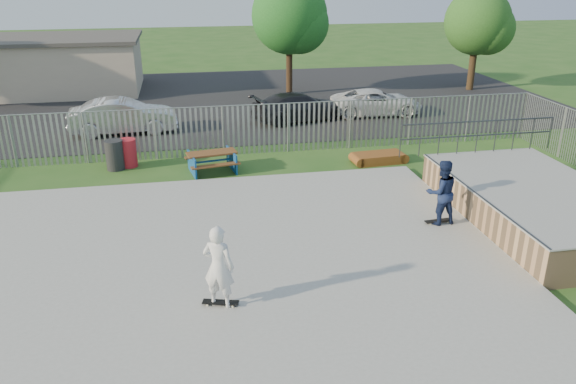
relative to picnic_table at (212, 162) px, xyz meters
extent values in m
plane|color=#2B581E|center=(-0.43, -7.15, -0.38)|extent=(120.00, 120.00, 0.00)
cube|color=#9D9D98|center=(-0.43, -7.15, -0.31)|extent=(15.00, 12.00, 0.15)
cube|color=tan|center=(9.07, -6.15, 0.14)|extent=(4.00, 7.00, 1.05)
cube|color=#9E9E99|center=(9.07, -6.15, 0.69)|extent=(4.05, 7.05, 0.04)
cylinder|color=#383A3F|center=(7.09, -6.15, 0.70)|extent=(0.06, 7.00, 0.06)
cube|color=brown|center=(0.00, 0.00, 0.34)|extent=(1.87, 0.98, 0.06)
cube|color=brown|center=(0.10, -0.59, 0.05)|extent=(1.80, 0.57, 0.05)
cube|color=brown|center=(-0.10, 0.59, 0.05)|extent=(1.80, 0.57, 0.05)
cube|color=navy|center=(0.00, 0.00, -0.02)|extent=(1.79, 1.63, 0.73)
cube|color=brown|center=(6.36, -0.13, -0.20)|extent=(1.87, 1.04, 0.36)
cylinder|color=red|center=(-3.06, 1.17, 0.15)|extent=(0.64, 0.64, 1.06)
cylinder|color=#232426|center=(-3.52, 0.93, 0.17)|extent=(0.67, 0.67, 1.11)
cube|color=black|center=(-0.43, 11.85, -0.37)|extent=(40.00, 18.00, 0.02)
imported|color=silver|center=(-3.59, 5.83, 0.41)|extent=(4.78, 1.92, 1.55)
imported|color=black|center=(4.60, 6.53, 0.31)|extent=(4.98, 2.98, 1.35)
imported|color=white|center=(8.67, 6.97, 0.27)|extent=(4.67, 2.37, 1.27)
cube|color=#C3AF96|center=(-8.43, 15.85, 1.12)|extent=(10.00, 6.00, 3.00)
cube|color=#4C4742|center=(-8.43, 15.85, 2.72)|extent=(10.40, 6.40, 0.20)
cylinder|color=#3A2617|center=(5.26, 12.59, 1.52)|extent=(0.36, 0.36, 3.80)
sphere|color=#1F5A1E|center=(5.26, 12.59, 4.06)|extent=(4.26, 4.26, 4.26)
cylinder|color=#3F2D19|center=(16.32, 11.83, 1.33)|extent=(0.41, 0.41, 3.42)
sphere|color=#29561D|center=(16.32, 11.83, 3.61)|extent=(3.83, 3.83, 3.83)
cube|color=black|center=(6.13, -5.97, -0.17)|extent=(0.81, 0.26, 0.02)
cube|color=black|center=(-0.37, -9.05, -0.17)|extent=(0.82, 0.41, 0.02)
imported|color=#162247|center=(6.13, -5.97, 0.72)|extent=(0.98, 0.79, 1.90)
imported|color=white|center=(-0.37, -9.05, 0.72)|extent=(0.82, 0.71, 1.90)
camera|label=1|loc=(-0.84, -19.63, 6.70)|focal=35.00mm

